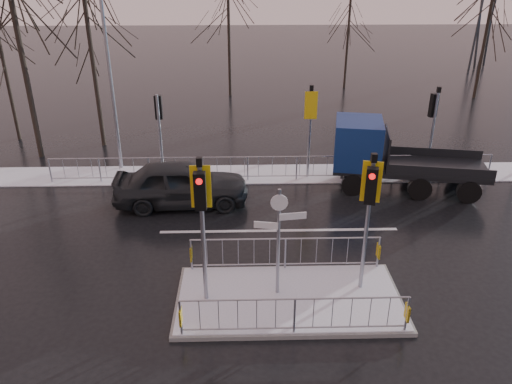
{
  "coord_description": "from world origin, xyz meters",
  "views": [
    {
      "loc": [
        -1.17,
        -10.8,
        8.35
      ],
      "look_at": [
        -0.8,
        3.06,
        1.8
      ],
      "focal_mm": 35.0,
      "sensor_mm": 36.0,
      "label": 1
    }
  ],
  "objects_px": {
    "flatbed_truck": "(379,153)",
    "traffic_island": "(289,289)",
    "car_far_lane": "(181,184)",
    "street_lamp_left": "(111,64)"
  },
  "relations": [
    {
      "from": "flatbed_truck",
      "to": "traffic_island",
      "type": "bearing_deg",
      "value": -119.58
    },
    {
      "from": "car_far_lane",
      "to": "street_lamp_left",
      "type": "distance_m",
      "value": 5.93
    },
    {
      "from": "flatbed_truck",
      "to": "street_lamp_left",
      "type": "xyz_separation_m",
      "value": [
        -10.54,
        2.23,
        3.05
      ]
    },
    {
      "from": "traffic_island",
      "to": "flatbed_truck",
      "type": "bearing_deg",
      "value": 60.42
    },
    {
      "from": "traffic_island",
      "to": "flatbed_truck",
      "type": "distance_m",
      "value": 8.41
    },
    {
      "from": "car_far_lane",
      "to": "traffic_island",
      "type": "bearing_deg",
      "value": -152.51
    },
    {
      "from": "traffic_island",
      "to": "car_far_lane",
      "type": "relative_size",
      "value": 1.23
    },
    {
      "from": "car_far_lane",
      "to": "flatbed_truck",
      "type": "bearing_deg",
      "value": -82.65
    },
    {
      "from": "traffic_island",
      "to": "street_lamp_left",
      "type": "distance_m",
      "value": 12.17
    },
    {
      "from": "car_far_lane",
      "to": "flatbed_truck",
      "type": "relative_size",
      "value": 0.8
    }
  ]
}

